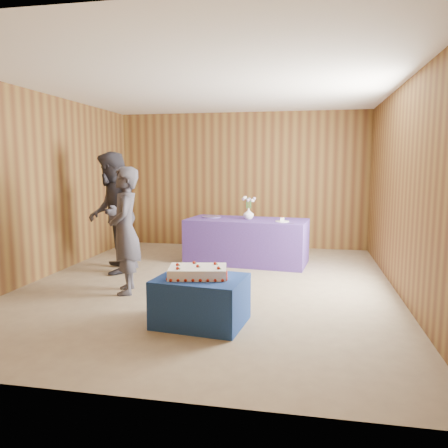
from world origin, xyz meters
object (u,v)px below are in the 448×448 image
(vase, at_px, (249,214))
(guest_right, at_px, (112,213))
(cake_table, at_px, (201,301))
(serving_table, at_px, (247,241))
(guest_left, at_px, (125,231))
(sheet_cake, at_px, (198,272))

(vase, xyz_separation_m, guest_right, (-1.97, -1.06, 0.09))
(cake_table, relative_size, serving_table, 0.45)
(guest_left, xyz_separation_m, guest_right, (-0.65, 0.99, 0.11))
(vase, bearing_deg, guest_left, -122.95)
(cake_table, distance_m, sheet_cake, 0.31)
(vase, bearing_deg, serving_table, -144.40)
(serving_table, xyz_separation_m, guest_right, (-1.95, -1.05, 0.55))
(guest_right, bearing_deg, sheet_cake, 22.51)
(serving_table, relative_size, guest_right, 1.08)
(serving_table, xyz_separation_m, sheet_cake, (-0.11, -2.95, 0.18))
(cake_table, bearing_deg, guest_right, 141.41)
(serving_table, relative_size, guest_left, 1.22)
(serving_table, distance_m, vase, 0.47)
(serving_table, height_order, sheet_cake, serving_table)
(guest_right, bearing_deg, vase, 96.74)
(sheet_cake, relative_size, guest_right, 0.37)
(cake_table, xyz_separation_m, guest_right, (-1.87, 1.91, 0.68))
(cake_table, height_order, sheet_cake, sheet_cake)
(guest_left, bearing_deg, serving_table, 126.79)
(sheet_cake, distance_m, guest_right, 2.67)
(serving_table, bearing_deg, guest_left, -116.18)
(serving_table, height_order, vase, vase)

